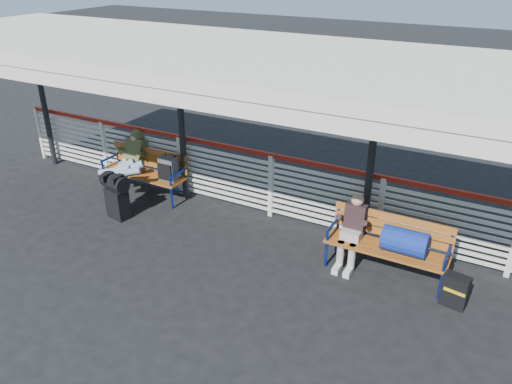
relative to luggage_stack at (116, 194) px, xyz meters
The scene contains 9 objects.
ground 2.52m from the luggage_stack, 11.95° to the right, with size 60.00×60.00×0.00m, color black.
fence 2.80m from the luggage_stack, 29.78° to the left, with size 12.08×0.08×1.24m.
canopy 3.55m from the luggage_stack, ahead, with size 12.60×3.60×3.16m.
luggage_stack is the anchor object (origin of this frame).
bench_left 1.04m from the luggage_stack, 89.68° to the left, with size 1.80×0.56×0.93m.
bench_right 4.95m from the luggage_stack, ahead, with size 1.80×0.56×0.92m.
traveler_man 0.81m from the luggage_stack, 116.70° to the left, with size 0.94×1.64×0.77m.
companion_person 4.26m from the luggage_stack, ahead, with size 0.32×0.66×1.15m.
suitcase_side 5.83m from the luggage_stack, ahead, with size 0.37×0.27×0.48m.
Camera 1 is at (3.64, -5.37, 4.45)m, focal length 35.00 mm.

